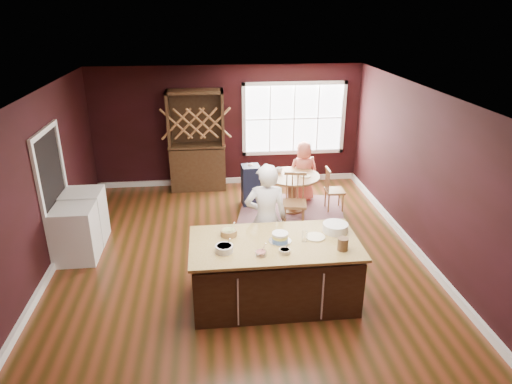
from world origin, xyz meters
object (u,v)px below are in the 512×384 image
Objects in this scene: chair_south at (295,201)px; hutch at (197,141)px; toddler at (253,168)px; dining_table at (292,185)px; chair_north at (301,176)px; baker at (266,219)px; seated_woman at (303,171)px; layer_cake at (280,237)px; washer at (76,234)px; kitchen_island at (274,272)px; high_chair at (251,184)px; chair_east at (335,189)px; dryer at (85,216)px.

hutch is at bearing 140.41° from chair_south.
toddler is at bearing -42.61° from hutch.
dining_table is 0.81m from chair_north.
baker is 1.38× the size of seated_woman.
washer is (-3.11, 1.42, -0.52)m from layer_cake.
kitchen_island is 2.55× the size of chair_north.
kitchen_island is at bearing -25.34° from washer.
high_chair is at bearing 32.34° from washer.
chair_east is at bearing 45.90° from chair_south.
dining_table is 3.93m from dryer.
kitchen_island is at bearing -75.97° from hutch.
seated_woman reaches higher than chair_north.
dryer is (-4.69, -0.83, 0.02)m from chair_east.
chair_south is 1.31m from toddler.
baker is at bearing -94.55° from high_chair.
layer_cake reaches higher than kitchen_island.
dryer is (-3.83, -0.90, -0.06)m from dining_table.
toddler is (-0.75, 0.35, 0.28)m from dining_table.
high_chair is 3.58m from washer.
baker is 1.96× the size of chair_east.
dining_table is 0.75m from chair_south.
high_chair is (-0.71, 1.13, -0.07)m from chair_south.
baker reaches higher than chair_east.
hutch reaches higher than high_chair.
dryer reaches higher than high_chair.
high_chair is 0.40× the size of hutch.
kitchen_island is 1.80× the size of seated_woman.
dining_table is 1.20× the size of chair_east.
chair_east is at bearing 17.38° from washer.
toddler is (0.07, 2.54, -0.08)m from baker.
layer_cake is at bearing 152.40° from chair_east.
high_chair is (-1.13, -0.13, -0.20)m from seated_woman.
high_chair is at bearing -43.20° from hutch.
dryer is (-3.08, -1.25, -0.34)m from toddler.
layer_cake reaches higher than chair_south.
dryer is at bearing -161.38° from high_chair.
layer_cake reaches higher than chair_north.
kitchen_island is 2.22× the size of chair_south.
high_chair is at bearing 154.82° from dining_table.
chair_south is at bearing 11.95° from washer.
kitchen_island is 3.35m from high_chair.
chair_east is 0.81m from seated_woman.
baker is 3.11m from washer.
toddler is 0.28× the size of dryer.
layer_cake is 0.33× the size of dryer.
seated_woman is at bearing -110.05° from baker.
dryer is at bearing 101.14° from chair_east.
dining_table is 4.17× the size of toddler.
seated_woman is (-0.54, 0.58, 0.19)m from chair_east.
kitchen_island is 7.43× the size of layer_cake.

